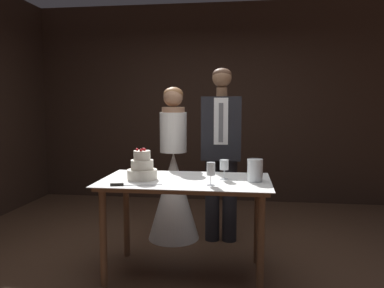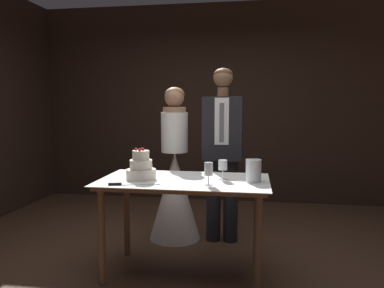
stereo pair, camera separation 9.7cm
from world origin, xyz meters
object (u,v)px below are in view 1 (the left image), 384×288
object	(u,v)px
cake_table	(186,191)
tiered_cake	(142,168)
groom	(221,147)
hurricane_candle	(255,171)
bride	(174,184)
cake_knife	(126,185)
wine_glass_middle	(224,166)
wine_glass_near	(211,170)

from	to	relation	value
cake_table	tiered_cake	size ratio (longest dim) A/B	5.35
tiered_cake	groom	size ratio (longest dim) A/B	0.15
hurricane_candle	bride	bearing A→B (deg)	134.55
cake_knife	wine_glass_middle	bearing A→B (deg)	10.14
wine_glass_near	bride	world-z (taller)	bride
tiered_cake	wine_glass_middle	world-z (taller)	tiered_cake
cake_knife	bride	distance (m)	1.15
hurricane_candle	groom	world-z (taller)	groom
wine_glass_middle	tiered_cake	bearing A→B (deg)	-173.61
wine_glass_middle	bride	distance (m)	1.02
tiered_cake	cake_knife	xyz separation A→B (m)	(-0.06, -0.26, -0.08)
cake_table	hurricane_candle	size ratio (longest dim) A/B	7.63
cake_knife	groom	bearing A→B (deg)	44.80
wine_glass_near	bride	bearing A→B (deg)	115.00
wine_glass_middle	hurricane_candle	xyz separation A→B (m)	(0.25, -0.05, -0.03)
wine_glass_middle	groom	xyz separation A→B (m)	(-0.06, 0.78, 0.07)
cake_table	cake_knife	xyz separation A→B (m)	(-0.41, -0.29, 0.11)
tiered_cake	cake_knife	distance (m)	0.28
cake_knife	wine_glass_middle	distance (m)	0.81
cake_knife	bride	xyz separation A→B (m)	(0.16, 1.11, -0.23)
groom	wine_glass_middle	bearing A→B (deg)	-85.29
cake_knife	wine_glass_middle	world-z (taller)	wine_glass_middle
cake_table	groom	xyz separation A→B (m)	(0.25, 0.82, 0.28)
cake_table	wine_glass_near	bearing A→B (deg)	-41.12
groom	cake_knife	bearing A→B (deg)	-120.86
cake_table	wine_glass_near	world-z (taller)	wine_glass_near
tiered_cake	wine_glass_near	bearing A→B (deg)	-15.69
tiered_cake	bride	bearing A→B (deg)	82.96
groom	cake_table	bearing A→B (deg)	-106.94
groom	tiered_cake	bearing A→B (deg)	-125.35
wine_glass_middle	bride	xyz separation A→B (m)	(-0.57, 0.78, -0.33)
wine_glass_near	groom	bearing A→B (deg)	88.55
cake_table	tiered_cake	bearing A→B (deg)	-174.71
wine_glass_near	wine_glass_middle	distance (m)	0.26
cake_knife	hurricane_candle	distance (m)	1.02
tiered_cake	bride	size ratio (longest dim) A/B	0.16
wine_glass_near	hurricane_candle	xyz separation A→B (m)	(0.34, 0.19, -0.03)
tiered_cake	wine_glass_near	size ratio (longest dim) A/B	1.46
wine_glass_middle	bride	world-z (taller)	bride
hurricane_candle	cake_table	bearing A→B (deg)	179.65
bride	hurricane_candle	bearing A→B (deg)	-45.45
cake_table	hurricane_candle	bearing A→B (deg)	-0.35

